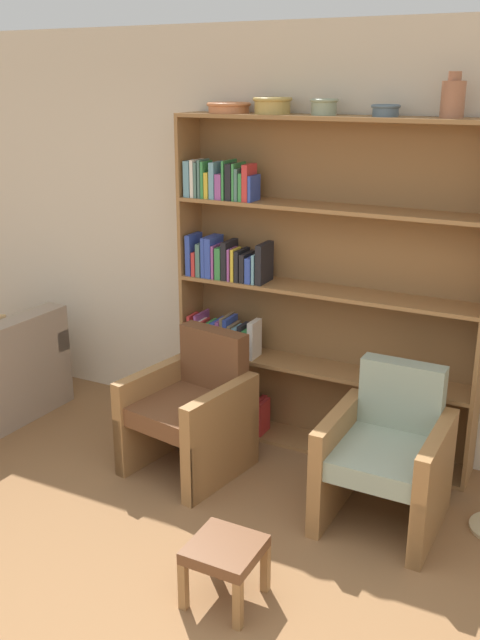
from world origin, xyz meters
The scene contains 10 objects.
wall_back centered at (0.00, 2.54, 1.38)m, with size 12.00×0.06×2.75m.
bookshelf centered at (-0.38, 2.37, 1.05)m, with size 2.02×0.30×2.20m.
bowl_olive centered at (-0.87, 2.35, 2.24)m, with size 0.28×0.28×0.07m.
bowl_cream centered at (-0.56, 2.35, 2.26)m, with size 0.25×0.25×0.10m.
bowl_stoneware centered at (-0.22, 2.35, 2.25)m, with size 0.17×0.17×0.09m.
bowl_slate centered at (0.15, 2.35, 2.24)m, with size 0.17×0.17×0.07m.
vase_tall centered at (0.53, 2.35, 2.31)m, with size 0.13×0.13×0.24m.
armchair_leather centered at (-0.81, 1.72, 0.40)m, with size 0.75×0.78×0.88m.
armchair_cushioned centered at (0.47, 1.72, 0.40)m, with size 0.65×0.69×0.88m.
footstool centered at (-0.02, 0.70, 0.25)m, with size 0.33×0.33×0.31m.
Camera 1 is at (1.36, -1.81, 2.40)m, focal length 40.00 mm.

